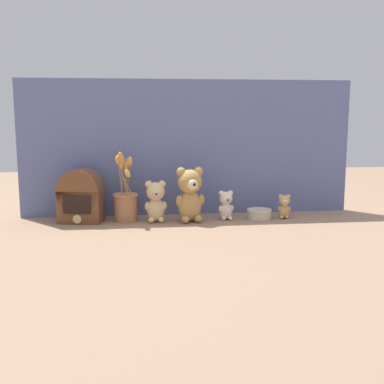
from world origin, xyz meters
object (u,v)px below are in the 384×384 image
object	(u,v)px
flower_vase	(126,202)
vintage_radio	(81,197)
teddy_bear_small	(226,204)
teddy_bear_large	(190,193)
teddy_bear_tiny	(284,206)
decorative_tin_tall	(259,214)
teddy_bear_medium	(156,200)

from	to	relation	value
flower_vase	vintage_radio	distance (m)	0.20
teddy_bear_small	flower_vase	bearing A→B (deg)	176.29
flower_vase	teddy_bear_large	bearing A→B (deg)	-9.50
teddy_bear_small	vintage_radio	world-z (taller)	vintage_radio
teddy_bear_tiny	vintage_radio	world-z (taller)	vintage_radio
teddy_bear_small	vintage_radio	size ratio (longest dim) A/B	0.56
teddy_bear_large	teddy_bear_small	size ratio (longest dim) A/B	1.83
teddy_bear_large	decorative_tin_tall	bearing A→B (deg)	2.15
teddy_bear_medium	flower_vase	bearing A→B (deg)	164.51
teddy_bear_tiny	decorative_tin_tall	bearing A→B (deg)	-179.72
teddy_bear_small	teddy_bear_medium	bearing A→B (deg)	-178.62
flower_vase	decorative_tin_tall	size ratio (longest dim) A/B	2.82
teddy_bear_large	teddy_bear_medium	size ratio (longest dim) A/B	1.32
flower_vase	decorative_tin_tall	distance (m)	0.62
teddy_bear_large	teddy_bear_tiny	distance (m)	0.45
teddy_bear_large	decorative_tin_tall	size ratio (longest dim) A/B	2.16
vintage_radio	decorative_tin_tall	bearing A→B (deg)	-2.83
teddy_bear_tiny	flower_vase	bearing A→B (deg)	177.22
flower_vase	vintage_radio	xyz separation A→B (m)	(-0.20, 0.00, 0.03)
teddy_bear_large	teddy_bear_tiny	bearing A→B (deg)	1.65
flower_vase	teddy_bear_tiny	bearing A→B (deg)	-2.78
teddy_bear_medium	flower_vase	size ratio (longest dim) A/B	0.58
teddy_bear_large	teddy_bear_small	bearing A→B (deg)	6.32
teddy_bear_medium	flower_vase	world-z (taller)	flower_vase
teddy_bear_medium	vintage_radio	bearing A→B (deg)	172.93
teddy_bear_large	teddy_bear_small	xyz separation A→B (m)	(0.17, 0.02, -0.06)
vintage_radio	decorative_tin_tall	size ratio (longest dim) A/B	2.11
teddy_bear_tiny	vintage_radio	size ratio (longest dim) A/B	0.47
teddy_bear_small	teddy_bear_tiny	xyz separation A→B (m)	(0.28, -0.01, -0.01)
teddy_bear_medium	teddy_bear_tiny	distance (m)	0.60
decorative_tin_tall	teddy_bear_medium	bearing A→B (deg)	-179.85
teddy_bear_large	teddy_bear_tiny	world-z (taller)	teddy_bear_large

